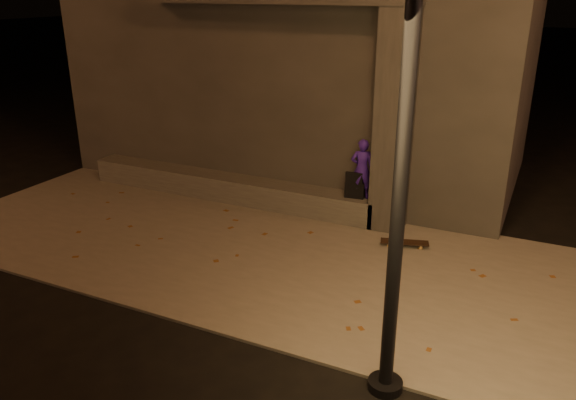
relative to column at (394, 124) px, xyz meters
The scene contains 8 objects.
ground 4.51m from the column, 114.39° to the right, with size 120.00×120.00×0.00m, color black.
sidewalk 3.04m from the column, 134.17° to the right, with size 11.00×4.40×0.04m, color #6A665D.
building 3.92m from the column, 134.55° to the left, with size 9.00×5.10×5.22m.
ledge 3.57m from the column, behind, with size 6.00×0.55×0.45m, color #4A4843.
column is the anchor object (origin of this frame).
skateboarder 0.97m from the column, behind, with size 0.38×0.25×1.04m, color #3618A1.
backpack 1.33m from the column, behind, with size 0.35×0.25×0.47m.
skateboard 1.91m from the column, 53.89° to the right, with size 0.77×0.39×0.08m.
Camera 1 is at (3.98, -4.98, 3.91)m, focal length 35.00 mm.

